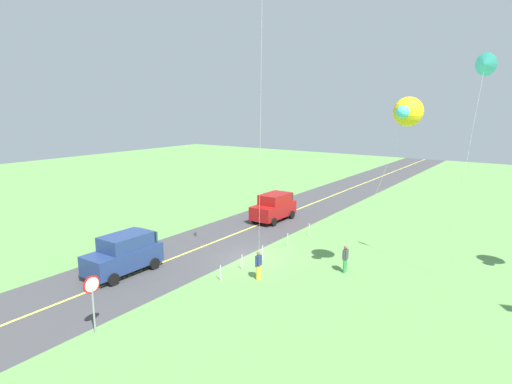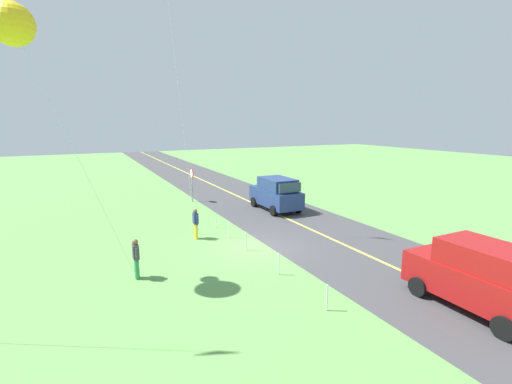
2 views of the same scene
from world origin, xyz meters
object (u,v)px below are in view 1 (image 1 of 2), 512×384
at_px(person_adult_near, 345,258).
at_px(kite_yellow_high, 485,65).
at_px(person_adult_companion, 259,264).
at_px(car_suv_foreground, 124,254).
at_px(car_parked_west_near, 274,207).
at_px(kite_red_low, 408,112).
at_px(stop_sign, 92,293).

distance_m(person_adult_near, kite_yellow_high, 12.11).
bearing_deg(kite_yellow_high, person_adult_companion, -60.19).
bearing_deg(car_suv_foreground, kite_yellow_high, 118.98).
bearing_deg(person_adult_companion, person_adult_near, 119.24).
height_order(car_parked_west_near, kite_red_low, kite_red_low).
bearing_deg(person_adult_near, kite_red_low, -167.54).
xyz_separation_m(kite_red_low, kite_yellow_high, (-2.75, 2.69, 2.17)).
bearing_deg(person_adult_companion, stop_sign, -32.52).
bearing_deg(person_adult_near, car_parked_west_near, -7.85).
relative_size(person_adult_near, kite_red_low, 0.16).
bearing_deg(kite_yellow_high, person_adult_near, -73.61).
relative_size(stop_sign, kite_yellow_high, 0.22).
height_order(car_suv_foreground, car_parked_west_near, same).
bearing_deg(person_adult_companion, kite_yellow_high, 102.80).
distance_m(car_suv_foreground, kite_yellow_high, 21.15).
xyz_separation_m(car_suv_foreground, stop_sign, (5.04, 4.42, 0.65)).
xyz_separation_m(car_suv_foreground, person_adult_near, (-7.25, 10.32, -0.29)).
height_order(person_adult_companion, kite_yellow_high, kite_yellow_high).
bearing_deg(person_adult_near, stop_sign, 94.23).
xyz_separation_m(stop_sign, kite_yellow_high, (-14.03, 11.82, 9.48)).
relative_size(person_adult_near, person_adult_companion, 1.00).
relative_size(car_suv_foreground, person_adult_near, 2.75).
bearing_deg(stop_sign, kite_red_low, 141.03).
relative_size(car_suv_foreground, kite_yellow_high, 0.37).
relative_size(person_adult_companion, kite_red_low, 0.16).
bearing_deg(kite_yellow_high, car_suv_foreground, -61.02).
distance_m(car_suv_foreground, kite_red_low, 16.91).
bearing_deg(kite_red_low, person_adult_near, -107.39).
bearing_deg(car_parked_west_near, person_adult_companion, 28.69).
distance_m(stop_sign, person_adult_near, 13.67).
distance_m(car_suv_foreground, person_adult_companion, 7.72).
bearing_deg(stop_sign, car_parked_west_near, -169.52).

